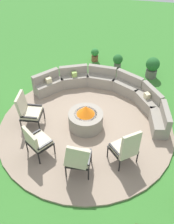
% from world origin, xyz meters
% --- Properties ---
extents(ground_plane, '(24.00, 24.00, 0.00)m').
position_xyz_m(ground_plane, '(0.00, 0.00, 0.00)').
color(ground_plane, '#387A2D').
extents(patio_circle, '(5.29, 5.29, 0.06)m').
position_xyz_m(patio_circle, '(0.00, 0.00, 0.03)').
color(patio_circle, gray).
rests_on(patio_circle, ground_plane).
extents(fire_pit, '(1.04, 1.04, 0.78)m').
position_xyz_m(fire_pit, '(0.00, 0.00, 0.37)').
color(fire_pit, gray).
rests_on(fire_pit, patio_circle).
extents(curved_stone_bench, '(4.58, 2.63, 0.73)m').
position_xyz_m(curved_stone_bench, '(0.45, 1.54, 0.35)').
color(curved_stone_bench, gray).
rests_on(curved_stone_bench, patio_circle).
extents(lounge_chair_front_left, '(0.67, 0.66, 1.10)m').
position_xyz_m(lounge_chair_front_left, '(-1.69, -0.25, 0.62)').
color(lounge_chair_front_left, black).
rests_on(lounge_chair_front_left, patio_circle).
extents(lounge_chair_front_right, '(0.80, 0.82, 1.03)m').
position_xyz_m(lounge_chair_front_right, '(-1.04, -1.33, 0.60)').
color(lounge_chair_front_right, black).
rests_on(lounge_chair_front_right, patio_circle).
extents(lounge_chair_back_left, '(0.66, 0.64, 1.15)m').
position_xyz_m(lounge_chair_back_left, '(0.15, -1.70, 0.63)').
color(lounge_chair_back_left, black).
rests_on(lounge_chair_back_left, patio_circle).
extents(lounge_chair_back_right, '(0.84, 0.87, 1.17)m').
position_xyz_m(lounge_chair_back_right, '(1.27, -1.14, 0.64)').
color(lounge_chair_back_right, black).
rests_on(lounge_chair_back_right, patio_circle).
extents(potted_plant_0, '(0.52, 0.52, 0.82)m').
position_xyz_m(potted_plant_0, '(1.93, 3.21, 0.45)').
color(potted_plant_0, '#605B56').
rests_on(potted_plant_0, ground_plane).
extents(potted_plant_2, '(0.32, 0.32, 0.56)m').
position_xyz_m(potted_plant_2, '(-0.41, 4.00, 0.30)').
color(potted_plant_2, brown).
rests_on(potted_plant_2, ground_plane).
extents(potted_plant_4, '(0.39, 0.39, 0.58)m').
position_xyz_m(potted_plant_4, '(0.58, 3.62, 0.33)').
color(potted_plant_4, '#605B56').
rests_on(potted_plant_4, ground_plane).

